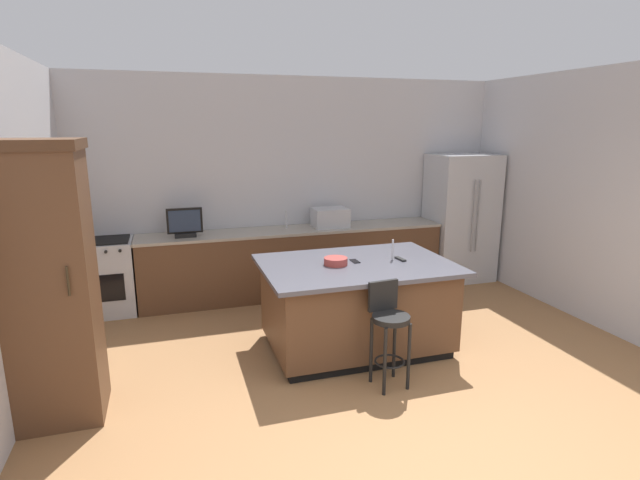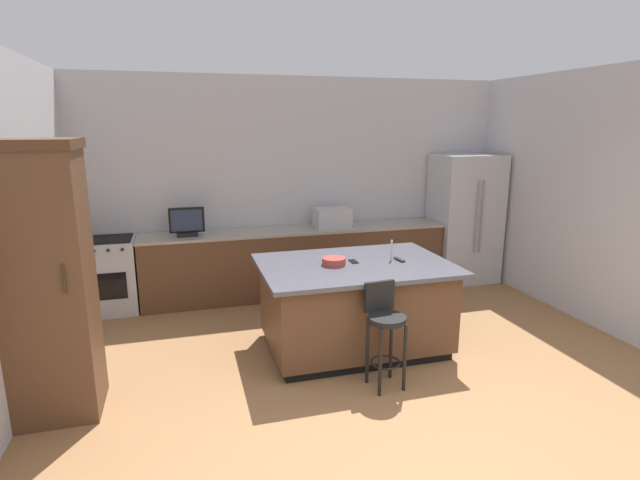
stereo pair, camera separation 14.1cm
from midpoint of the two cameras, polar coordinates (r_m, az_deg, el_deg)
ground_plane at (r=3.81m, az=15.76°, el=-25.00°), size 17.21×17.21×0.00m
wall_back at (r=7.06m, az=-1.97°, el=6.37°), size 6.47×0.12×2.97m
wall_left at (r=4.91m, az=-31.52°, el=1.38°), size 0.12×4.70×2.97m
wall_right at (r=6.68m, az=29.36°, el=4.29°), size 0.12×4.70×2.97m
counter_back at (r=6.87m, az=-2.06°, el=-2.49°), size 4.18×0.62×0.93m
kitchen_island at (r=5.23m, az=4.76°, el=-7.52°), size 1.96×1.35×0.93m
refrigerator at (r=7.72m, az=16.86°, el=2.39°), size 0.94×0.74×1.90m
range_oven at (r=6.74m, az=-22.79°, el=-3.79°), size 0.71×0.63×0.95m
cabinet_tower at (r=4.39m, az=-28.23°, el=-3.88°), size 0.66×0.64×2.23m
microwave at (r=6.87m, az=2.01°, el=2.61°), size 0.48×0.36×0.26m
tv_monitor at (r=6.49m, az=-14.55°, el=1.91°), size 0.44×0.16×0.37m
sink_faucet_back at (r=6.81m, az=-3.07°, el=2.41°), size 0.02×0.02×0.24m
sink_faucet_island at (r=5.21m, az=9.05°, el=-1.18°), size 0.02×0.02×0.22m
bar_stool_center at (r=4.50m, az=8.41°, el=-9.83°), size 0.34×0.35×0.96m
fruit_bowl at (r=5.01m, az=2.42°, el=-2.48°), size 0.24×0.24×0.07m
cell_phone at (r=5.14m, az=4.67°, el=-2.49°), size 0.07×0.15×0.01m
tv_remote at (r=5.25m, az=9.93°, el=-2.24°), size 0.06×0.17×0.02m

